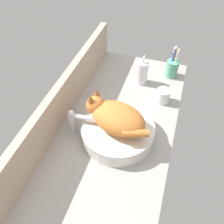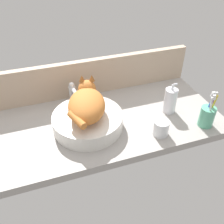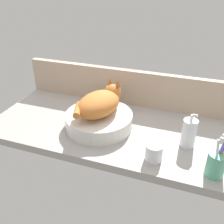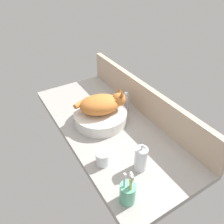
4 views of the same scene
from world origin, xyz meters
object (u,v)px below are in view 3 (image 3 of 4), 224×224
(water_glass, at_px, (154,153))
(sink_basin, at_px, (99,120))
(cat, at_px, (100,103))
(toothbrush_cup, at_px, (216,164))
(soap_dispenser, at_px, (189,133))
(faucet, at_px, (108,96))

(water_glass, bearing_deg, sink_basin, 153.02)
(cat, distance_m, toothbrush_cup, 0.58)
(soap_dispenser, bearing_deg, cat, 176.53)
(cat, bearing_deg, faucet, 98.76)
(water_glass, bearing_deg, cat, 150.86)
(cat, distance_m, soap_dispenser, 0.44)
(cat, xyz_separation_m, toothbrush_cup, (0.54, -0.18, -0.08))
(faucet, xyz_separation_m, water_glass, (0.33, -0.36, -0.04))
(soap_dispenser, height_order, water_glass, soap_dispenser)
(cat, bearing_deg, soap_dispenser, -3.47)
(sink_basin, relative_size, cat, 1.09)
(soap_dispenser, relative_size, water_glass, 2.21)
(sink_basin, bearing_deg, faucet, 97.38)
(cat, relative_size, toothbrush_cup, 1.65)
(sink_basin, xyz_separation_m, cat, (0.00, 0.01, 0.09))
(soap_dispenser, bearing_deg, toothbrush_cup, -53.59)
(faucet, bearing_deg, water_glass, -46.96)
(faucet, relative_size, soap_dispenser, 0.81)
(toothbrush_cup, relative_size, water_glass, 2.47)
(faucet, distance_m, toothbrush_cup, 0.68)
(faucet, xyz_separation_m, toothbrush_cup, (0.57, -0.37, -0.02))
(sink_basin, distance_m, faucet, 0.21)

